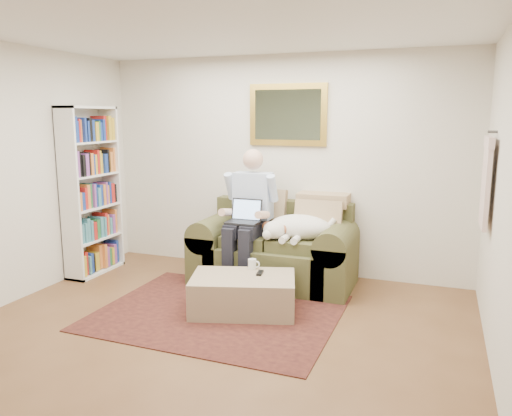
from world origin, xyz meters
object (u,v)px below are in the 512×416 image
Objects in this scene: sofa at (274,255)px; coffee_mug at (252,264)px; sleeping_dog at (300,227)px; ottoman at (243,294)px; bookshelf at (91,191)px; laptop at (245,216)px; seated_man at (247,218)px.

coffee_mug is (-0.01, -0.71, 0.10)m from sofa.
sofa is 2.43× the size of sleeping_dog.
bookshelf is at bearing 165.68° from ottoman.
ottoman is at bearing -69.68° from laptop.
seated_man is 4.33× the size of laptop.
seated_man is 2.04× the size of sleeping_dog.
coffee_mug reaches higher than ottoman.
sleeping_dog is 1.06m from ottoman.
seated_man reaches higher than laptop.
seated_man reaches higher than coffee_mug.
coffee_mug is (0.27, -0.47, -0.39)m from laptop.
seated_man is at bearing -172.87° from sleeping_dog.
laptop is at bearing 119.53° from coffee_mug.
sleeping_dog is at bearing 7.26° from bookshelf.
ottoman is (0.27, -0.80, -0.58)m from seated_man.
sleeping_dog is 7.44× the size of coffee_mug.
coffee_mug is (0.27, -0.54, -0.35)m from seated_man.
laptop is at bearing -166.36° from sleeping_dog.
laptop is 0.99m from ottoman.
coffee_mug is at bearing -118.21° from sleeping_dog.
ottoman is at bearing -89.04° from coffee_mug.
bookshelf is (-2.17, 0.30, 0.59)m from coffee_mug.
bookshelf reaches higher than laptop.
bookshelf reaches higher than sofa.
laptop is at bearing -90.00° from seated_man.
bookshelf is (-2.18, 0.56, 0.82)m from ottoman.
seated_man reaches higher than ottoman.
sofa reaches higher than ottoman.
ottoman is at bearing -71.33° from seated_man.
bookshelf is at bearing -172.74° from sleeping_dog.
ottoman is at bearing -14.32° from bookshelf.
sofa is 5.15× the size of laptop.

